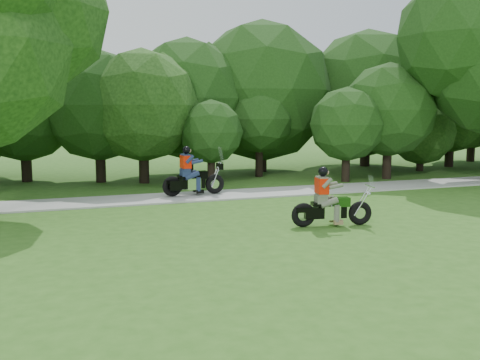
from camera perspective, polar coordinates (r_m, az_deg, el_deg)
ground at (r=14.03m, az=17.11°, el=-5.98°), size 100.00×100.00×0.00m
walkway at (r=20.85m, az=3.82°, el=-1.28°), size 60.00×2.20×0.06m
tree_line at (r=26.95m, az=-1.17°, el=8.59°), size 39.36×12.35×7.83m
chopper_motorcycle at (r=14.89m, az=9.39°, el=-2.58°), size 2.31×0.79×1.66m
touring_motorcycle at (r=19.78m, az=-5.36°, el=0.27°), size 2.41×0.76×1.83m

